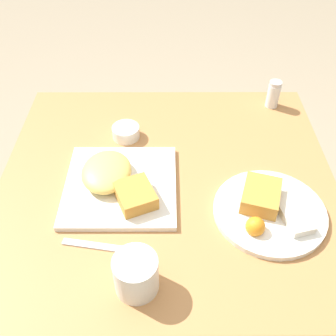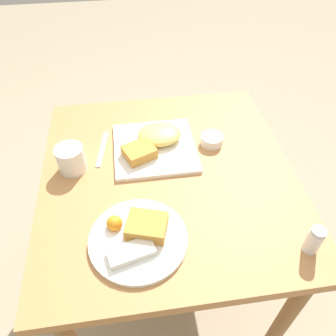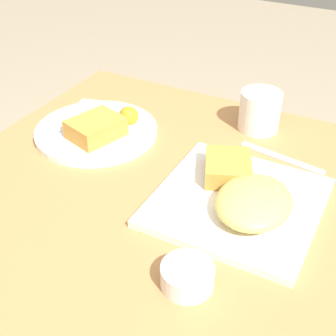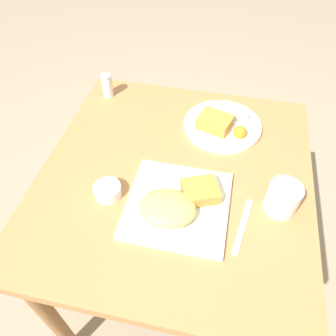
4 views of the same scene
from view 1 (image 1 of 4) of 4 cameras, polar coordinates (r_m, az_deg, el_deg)
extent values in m
plane|color=gray|center=(1.64, -0.05, -20.57)|extent=(8.00, 8.00, 0.00)
cube|color=#B27A47|center=(1.02, -0.08, -2.31)|extent=(0.81, 0.86, 0.04)
cylinder|color=olive|center=(1.58, -13.67, -2.82)|extent=(0.05, 0.05, 0.73)
cylinder|color=olive|center=(1.58, 13.52, -2.79)|extent=(0.05, 0.05, 0.73)
cube|color=white|center=(0.99, -6.89, -2.53)|extent=(0.28, 0.28, 0.01)
ellipsoid|color=#EAC660|center=(0.99, -8.92, -0.50)|extent=(0.15, 0.12, 0.04)
cube|color=#C68938|center=(0.93, -4.77, -3.94)|extent=(0.12, 0.11, 0.04)
cylinder|color=white|center=(0.96, 14.51, -6.14)|extent=(0.26, 0.26, 0.01)
cube|color=#C68938|center=(0.95, 13.34, -3.90)|extent=(0.13, 0.11, 0.04)
cube|color=silver|center=(0.95, 17.63, -6.30)|extent=(0.13, 0.08, 0.02)
sphere|color=orange|center=(0.90, 12.55, -8.28)|extent=(0.04, 0.04, 0.04)
cylinder|color=white|center=(1.13, -6.13, 5.21)|extent=(0.08, 0.08, 0.03)
cylinder|color=beige|center=(1.12, -6.19, 5.82)|extent=(0.06, 0.06, 0.00)
cylinder|color=white|center=(1.28, 15.02, 10.11)|extent=(0.04, 0.04, 0.07)
cylinder|color=white|center=(1.29, 14.88, 9.50)|extent=(0.03, 0.03, 0.04)
cylinder|color=silver|center=(1.26, 15.38, 11.73)|extent=(0.04, 0.04, 0.01)
cube|color=silver|center=(0.89, -9.55, -11.18)|extent=(0.04, 0.18, 0.00)
cylinder|color=white|center=(0.79, -4.67, -15.12)|extent=(0.09, 0.09, 0.09)
camera|label=2|loc=(0.94, 60.47, 28.33)|focal=35.00mm
camera|label=3|loc=(1.34, -16.15, 34.11)|focal=50.00mm
camera|label=4|loc=(0.87, -57.17, 29.73)|focal=35.00mm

